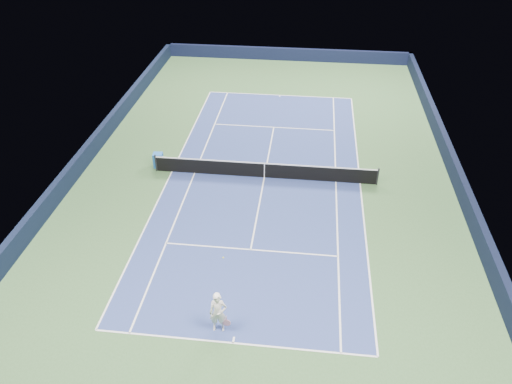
# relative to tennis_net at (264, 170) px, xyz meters

# --- Properties ---
(ground) EXTENTS (40.00, 40.00, 0.00)m
(ground) POSITION_rel_tennis_net_xyz_m (0.00, 0.00, -0.50)
(ground) COLOR #355830
(ground) RESTS_ON ground
(wall_far) EXTENTS (22.00, 0.35, 1.10)m
(wall_far) POSITION_rel_tennis_net_xyz_m (0.00, 19.82, 0.05)
(wall_far) COLOR black
(wall_far) RESTS_ON ground
(wall_right) EXTENTS (0.35, 40.00, 1.10)m
(wall_right) POSITION_rel_tennis_net_xyz_m (10.82, 0.00, 0.05)
(wall_right) COLOR black
(wall_right) RESTS_ON ground
(wall_left) EXTENTS (0.35, 40.00, 1.10)m
(wall_left) POSITION_rel_tennis_net_xyz_m (-10.82, 0.00, 0.05)
(wall_left) COLOR #101932
(wall_left) RESTS_ON ground
(court_surface) EXTENTS (10.97, 23.77, 0.01)m
(court_surface) POSITION_rel_tennis_net_xyz_m (0.00, 0.00, -0.50)
(court_surface) COLOR navy
(court_surface) RESTS_ON ground
(baseline_far) EXTENTS (10.97, 0.08, 0.00)m
(baseline_far) POSITION_rel_tennis_net_xyz_m (0.00, 11.88, -0.50)
(baseline_far) COLOR white
(baseline_far) RESTS_ON ground
(baseline_near) EXTENTS (10.97, 0.08, 0.00)m
(baseline_near) POSITION_rel_tennis_net_xyz_m (0.00, -11.88, -0.50)
(baseline_near) COLOR white
(baseline_near) RESTS_ON ground
(sideline_doubles_right) EXTENTS (0.08, 23.77, 0.00)m
(sideline_doubles_right) POSITION_rel_tennis_net_xyz_m (5.49, 0.00, -0.50)
(sideline_doubles_right) COLOR white
(sideline_doubles_right) RESTS_ON ground
(sideline_doubles_left) EXTENTS (0.08, 23.77, 0.00)m
(sideline_doubles_left) POSITION_rel_tennis_net_xyz_m (-5.49, 0.00, -0.50)
(sideline_doubles_left) COLOR white
(sideline_doubles_left) RESTS_ON ground
(sideline_singles_right) EXTENTS (0.08, 23.77, 0.00)m
(sideline_singles_right) POSITION_rel_tennis_net_xyz_m (4.12, 0.00, -0.50)
(sideline_singles_right) COLOR white
(sideline_singles_right) RESTS_ON ground
(sideline_singles_left) EXTENTS (0.08, 23.77, 0.00)m
(sideline_singles_left) POSITION_rel_tennis_net_xyz_m (-4.12, 0.00, -0.50)
(sideline_singles_left) COLOR white
(sideline_singles_left) RESTS_ON ground
(service_line_far) EXTENTS (8.23, 0.08, 0.00)m
(service_line_far) POSITION_rel_tennis_net_xyz_m (0.00, 6.40, -0.50)
(service_line_far) COLOR white
(service_line_far) RESTS_ON ground
(service_line_near) EXTENTS (8.23, 0.08, 0.00)m
(service_line_near) POSITION_rel_tennis_net_xyz_m (0.00, -6.40, -0.50)
(service_line_near) COLOR white
(service_line_near) RESTS_ON ground
(center_service_line) EXTENTS (0.08, 12.80, 0.00)m
(center_service_line) POSITION_rel_tennis_net_xyz_m (0.00, 0.00, -0.50)
(center_service_line) COLOR white
(center_service_line) RESTS_ON ground
(center_mark_far) EXTENTS (0.08, 0.30, 0.00)m
(center_mark_far) POSITION_rel_tennis_net_xyz_m (0.00, 11.73, -0.50)
(center_mark_far) COLOR white
(center_mark_far) RESTS_ON ground
(center_mark_near) EXTENTS (0.08, 0.30, 0.00)m
(center_mark_near) POSITION_rel_tennis_net_xyz_m (0.00, -11.73, -0.50)
(center_mark_near) COLOR white
(center_mark_near) RESTS_ON ground
(tennis_net) EXTENTS (12.90, 0.10, 1.07)m
(tennis_net) POSITION_rel_tennis_net_xyz_m (0.00, 0.00, 0.00)
(tennis_net) COLOR black
(tennis_net) RESTS_ON ground
(sponsor_cube) EXTENTS (0.62, 0.54, 0.90)m
(sponsor_cube) POSITION_rel_tennis_net_xyz_m (-6.40, 0.47, -0.06)
(sponsor_cube) COLOR blue
(sponsor_cube) RESTS_ON ground
(tennis_player) EXTENTS (0.85, 1.29, 2.91)m
(tennis_player) POSITION_rel_tennis_net_xyz_m (-0.65, -11.26, 0.44)
(tennis_player) COLOR white
(tennis_player) RESTS_ON ground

